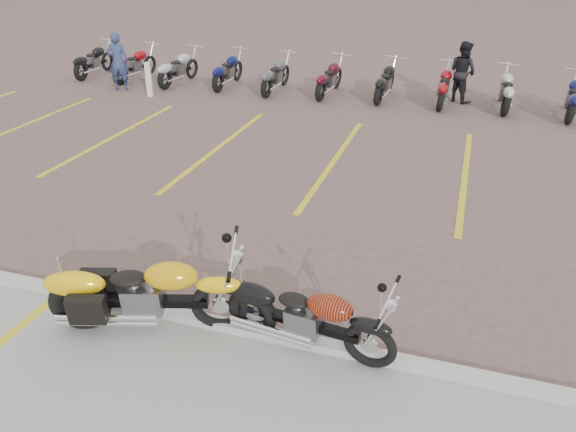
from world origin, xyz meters
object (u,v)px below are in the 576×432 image
at_px(bollard, 149,80).
at_px(person_a, 118,62).
at_px(yellow_cruiser, 144,295).
at_px(person_b, 462,72).
at_px(flame_cruiser, 305,317).

bearing_deg(bollard, person_a, 161.49).
relative_size(yellow_cruiser, bollard, 2.35).
distance_m(person_b, bollard, 9.11).
bearing_deg(bollard, yellow_cruiser, -59.67).
distance_m(person_a, bollard, 1.39).
relative_size(yellow_cruiser, person_b, 1.38).
relative_size(flame_cruiser, bollard, 2.08).
xyz_separation_m(person_b, bollard, (-8.81, -2.27, -0.35)).
xyz_separation_m(flame_cruiser, person_b, (1.15, 11.81, 0.42)).
height_order(yellow_cruiser, bollard, bollard).
xyz_separation_m(person_a, bollard, (1.27, -0.43, -0.37)).
height_order(yellow_cruiser, person_b, person_b).
bearing_deg(person_b, bollard, 54.29).
bearing_deg(yellow_cruiser, person_a, 107.28).
relative_size(person_a, bollard, 1.73).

